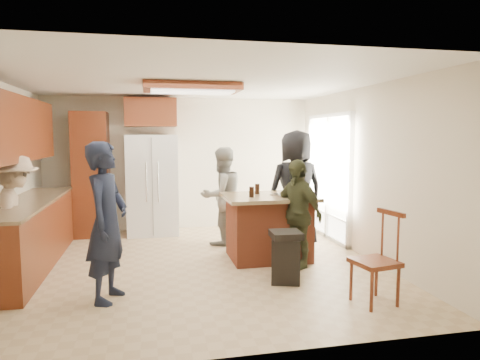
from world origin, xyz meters
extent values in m
plane|color=tan|center=(0.00, 0.00, 0.00)|extent=(5.00, 5.00, 0.00)
plane|color=white|center=(0.00, 0.00, 2.50)|extent=(5.00, 5.00, 0.00)
plane|color=beige|center=(0.00, 2.50, 1.25)|extent=(5.00, 0.00, 5.00)
plane|color=beige|center=(0.00, -2.50, 1.25)|extent=(5.00, 0.00, 5.00)
plane|color=beige|center=(2.50, 0.00, 1.25)|extent=(0.00, 5.00, 5.00)
cube|color=white|center=(2.48, 1.20, 1.05)|extent=(0.02, 1.60, 2.10)
cube|color=white|center=(2.46, 1.20, 1.05)|extent=(0.08, 1.72, 2.10)
cube|color=maroon|center=(0.00, 0.20, 2.44)|extent=(1.30, 0.70, 0.10)
cube|color=white|center=(0.00, 0.20, 2.38)|extent=(1.10, 0.50, 0.02)
cube|color=olive|center=(4.00, 1.20, -0.05)|extent=(3.00, 3.00, 0.10)
cube|color=#593319|center=(4.70, 1.80, 1.00)|extent=(1.40, 1.60, 2.00)
imported|color=#171D2F|center=(-1.05, -1.02, 0.86)|extent=(0.63, 0.74, 1.73)
imported|color=gray|center=(0.56, 1.12, 0.80)|extent=(0.91, 0.77, 1.60)
imported|color=black|center=(1.68, 0.68, 0.94)|extent=(0.95, 0.66, 1.88)
imported|color=#353821|center=(1.35, -0.30, 0.74)|extent=(0.76, 0.97, 1.47)
imported|color=tan|center=(-2.26, 0.06, 0.78)|extent=(0.71, 1.10, 1.57)
cube|color=maroon|center=(-2.20, 0.40, 0.44)|extent=(0.60, 3.00, 0.88)
cube|color=#846B4C|center=(-2.20, 0.40, 0.90)|extent=(0.64, 3.00, 0.04)
cube|color=maroon|center=(-2.33, 0.40, 1.88)|extent=(0.35, 3.00, 0.85)
cube|color=maroon|center=(-1.60, 2.20, 1.10)|extent=(0.60, 0.60, 2.20)
cube|color=maroon|center=(-0.55, 2.20, 2.20)|extent=(0.90, 0.60, 0.50)
cube|color=white|center=(-0.55, 2.12, 0.90)|extent=(0.90, 0.72, 1.80)
cube|color=gray|center=(-0.55, 1.75, 0.90)|extent=(0.01, 0.01, 1.71)
cylinder|color=silver|center=(-0.65, 1.73, 0.99)|extent=(0.02, 0.02, 0.70)
cylinder|color=silver|center=(-0.45, 1.73, 0.99)|extent=(0.02, 0.02, 0.70)
cube|color=brown|center=(1.08, 0.16, 0.44)|extent=(1.10, 0.85, 0.88)
cube|color=olive|center=(1.08, 0.16, 0.91)|extent=(1.28, 1.03, 0.05)
cube|color=silver|center=(1.33, 0.11, 0.94)|extent=(0.46, 0.40, 0.02)
imported|color=brown|center=(1.53, -0.09, 0.96)|extent=(0.24, 0.24, 0.05)
cylinder|color=black|center=(0.80, 0.02, 1.01)|extent=(0.07, 0.07, 0.15)
cylinder|color=black|center=(0.96, 0.34, 1.01)|extent=(0.07, 0.07, 0.15)
cylinder|color=black|center=(1.57, 0.44, 1.01)|extent=(0.07, 0.07, 0.15)
cube|color=black|center=(1.02, -0.87, 0.28)|extent=(0.43, 0.43, 0.55)
cube|color=black|center=(1.02, -0.87, 0.59)|extent=(0.38, 0.38, 0.08)
cube|color=maroon|center=(1.73, -1.72, 0.45)|extent=(0.49, 0.49, 0.05)
cylinder|color=maroon|center=(1.59, -1.91, 0.22)|extent=(0.04, 0.04, 0.44)
cylinder|color=maroon|center=(1.92, -1.86, 0.22)|extent=(0.04, 0.04, 0.44)
cylinder|color=maroon|center=(1.53, -1.58, 0.22)|extent=(0.04, 0.04, 0.44)
cylinder|color=maroon|center=(1.87, -1.52, 0.22)|extent=(0.04, 0.04, 0.44)
cube|color=maroon|center=(1.91, -1.68, 0.97)|extent=(0.11, 0.40, 0.05)
cylinder|color=maroon|center=(1.94, -1.80, 0.72)|extent=(0.03, 0.03, 0.50)
cylinder|color=maroon|center=(1.89, -1.57, 0.72)|extent=(0.03, 0.03, 0.50)
camera|label=1|loc=(-0.59, -5.74, 1.79)|focal=32.00mm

